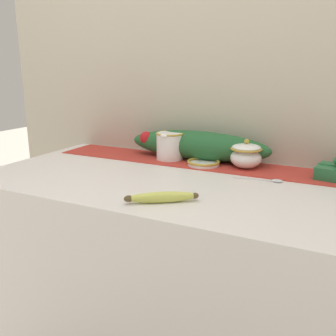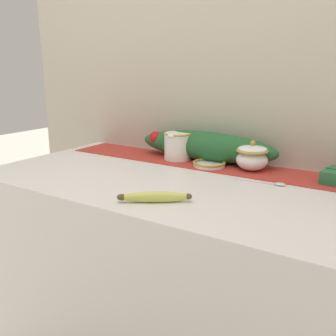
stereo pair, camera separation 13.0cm
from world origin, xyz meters
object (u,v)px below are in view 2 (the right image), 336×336
object	(u,v)px
sugar_bowl	(252,157)
spoon	(276,184)
cream_pitcher	(178,145)
small_dish	(209,164)
banana	(155,197)

from	to	relation	value
sugar_bowl	spoon	distance (m)	0.20
sugar_bowl	cream_pitcher	bearing A→B (deg)	179.81
sugar_bowl	spoon	xyz separation A→B (m)	(0.14, -0.13, -0.05)
cream_pitcher	spoon	size ratio (longest dim) A/B	0.81
small_dish	spoon	world-z (taller)	small_dish
cream_pitcher	small_dish	bearing A→B (deg)	-12.21
cream_pitcher	spoon	xyz separation A→B (m)	(0.47, -0.13, -0.06)
sugar_bowl	banana	distance (m)	0.51
sugar_bowl	small_dish	distance (m)	0.17
cream_pitcher	sugar_bowl	world-z (taller)	cream_pitcher
sugar_bowl	small_dish	world-z (taller)	sugar_bowl
cream_pitcher	banana	size ratio (longest dim) A/B	0.72
spoon	small_dish	bearing A→B (deg)	154.56
small_dish	banana	xyz separation A→B (m)	(0.05, -0.46, 0.00)
spoon	cream_pitcher	bearing A→B (deg)	156.52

